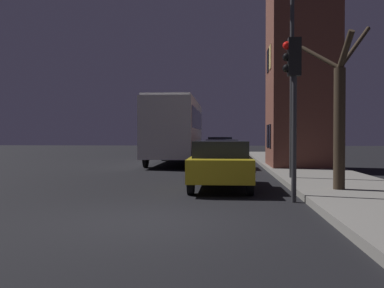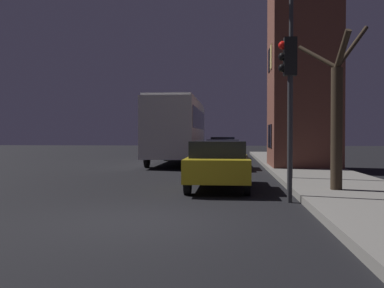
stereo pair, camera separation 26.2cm
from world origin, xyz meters
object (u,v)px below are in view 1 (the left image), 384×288
object	(u,v)px
bare_tree	(340,115)
car_far_lane	(220,147)
streetlamp	(278,28)
bus	(176,126)
car_mid_lane	(222,153)
car_near_lane	(221,163)
traffic_light	(293,84)

from	to	relation	value
bare_tree	car_far_lane	bearing A→B (deg)	100.20
streetlamp	bus	distance (m)	10.92
bus	car_far_lane	bearing A→B (deg)	67.74
bare_tree	bus	bearing A→B (deg)	114.88
car_mid_lane	car_far_lane	xyz separation A→B (m)	(-0.17, 9.13, 0.06)
car_near_lane	bare_tree	bearing A→B (deg)	-21.99
car_mid_lane	bare_tree	bearing A→B (deg)	-71.45
traffic_light	car_far_lane	distance (m)	19.97
bus	car_mid_lane	bearing A→B (deg)	-49.49
streetlamp	car_near_lane	distance (m)	5.20
streetlamp	car_near_lane	size ratio (longest dim) A/B	1.59
bare_tree	car_far_lane	xyz separation A→B (m)	(-3.34, 18.55, -1.36)
bus	car_far_lane	xyz separation A→B (m)	(2.47, 6.03, -1.34)
traffic_light	car_far_lane	size ratio (longest dim) A/B	0.82
streetlamp	car_far_lane	distance (m)	16.22
bare_tree	car_far_lane	world-z (taller)	bare_tree
bare_tree	car_mid_lane	world-z (taller)	bare_tree
traffic_light	bare_tree	distance (m)	1.99
traffic_light	car_near_lane	xyz separation A→B (m)	(-1.74, 2.49, -2.05)
traffic_light	car_near_lane	world-z (taller)	traffic_light
traffic_light	bus	distance (m)	14.44
streetlamp	car_near_lane	world-z (taller)	streetlamp
streetlamp	traffic_light	xyz separation A→B (m)	(-0.18, -4.32, -2.42)
bare_tree	streetlamp	bearing A→B (deg)	111.72
streetlamp	car_mid_lane	distance (m)	8.01
bare_tree	car_near_lane	xyz separation A→B (m)	(-3.16, 1.27, -1.38)
bus	car_far_lane	distance (m)	6.66
bus	streetlamp	bearing A→B (deg)	-64.11
streetlamp	traffic_light	size ratio (longest dim) A/B	1.75
streetlamp	bare_tree	distance (m)	4.55
traffic_light	bus	size ratio (longest dim) A/B	0.42
streetlamp	traffic_light	bearing A→B (deg)	-92.41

